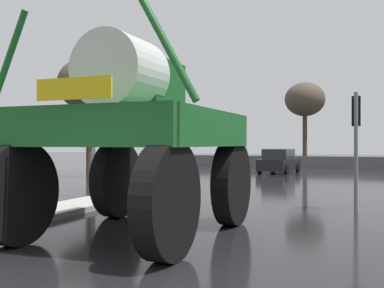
# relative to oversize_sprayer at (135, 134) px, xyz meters

# --- Properties ---
(ground_plane) EXTENTS (120.00, 120.00, 0.00)m
(ground_plane) POSITION_rel_oversize_sprayer_xyz_m (0.41, 13.68, -2.07)
(ground_plane) COLOR black
(oversize_sprayer) EXTENTS (4.15, 5.46, 4.25)m
(oversize_sprayer) POSITION_rel_oversize_sprayer_xyz_m (0.00, 0.00, 0.00)
(oversize_sprayer) COLOR black
(oversize_sprayer) RESTS_ON ground
(sedan_ahead) EXTENTS (2.27, 4.28, 1.52)m
(sedan_ahead) POSITION_rel_oversize_sprayer_xyz_m (-0.69, 20.94, -1.35)
(sedan_ahead) COLOR black
(sedan_ahead) RESTS_ON ground
(traffic_signal_near_left) EXTENTS (0.24, 0.54, 3.48)m
(traffic_signal_near_left) POSITION_rel_oversize_sprayer_xyz_m (-4.30, 5.33, 0.47)
(traffic_signal_near_left) COLOR slate
(traffic_signal_near_left) RESTS_ON ground
(traffic_signal_near_right) EXTENTS (0.24, 0.54, 3.30)m
(traffic_signal_near_right) POSITION_rel_oversize_sprayer_xyz_m (4.18, 5.33, 0.33)
(traffic_signal_near_right) COLOR slate
(traffic_signal_near_right) RESTS_ON ground
(bare_tree_left) EXTENTS (3.46, 3.46, 6.61)m
(bare_tree_left) POSITION_rel_oversize_sprayer_xyz_m (-9.79, 13.21, 3.03)
(bare_tree_left) COLOR #473828
(bare_tree_left) RESTS_ON ground
(bare_tree_far_center) EXTENTS (3.33, 3.33, 7.00)m
(bare_tree_far_center) POSITION_rel_oversize_sprayer_xyz_m (-0.24, 30.83, 3.45)
(bare_tree_far_center) COLOR #473828
(bare_tree_far_center) RESTS_ON ground
(roadside_barrier) EXTENTS (26.11, 0.24, 0.90)m
(roadside_barrier) POSITION_rel_oversize_sprayer_xyz_m (0.41, 27.32, -1.62)
(roadside_barrier) COLOR #59595B
(roadside_barrier) RESTS_ON ground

